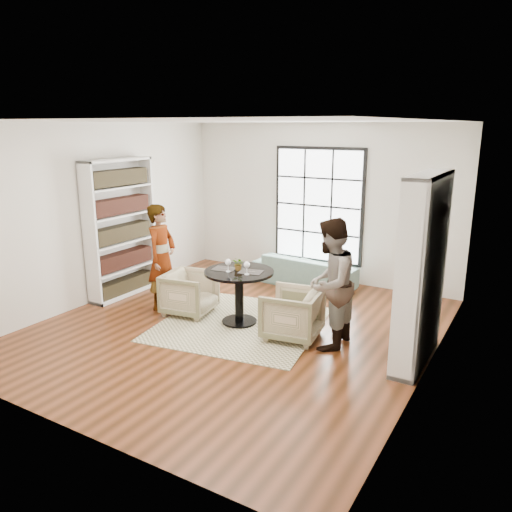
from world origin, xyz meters
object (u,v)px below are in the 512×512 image
Objects in this scene: sofa at (304,270)px; person_right at (330,284)px; armchair_left at (190,293)px; wine_glass_right at (247,265)px; pedestal_table at (239,285)px; flower_centerpiece at (239,264)px; wine_glass_left at (228,263)px; armchair_right at (292,314)px; person_left at (162,257)px.

person_right is at bearing 126.20° from sofa.
sofa is 2.80m from person_right.
armchair_left is 1.27m from wine_glass_right.
pedestal_table is 5.25× the size of flower_centerpiece.
armchair_right is at bearing 2.42° from wine_glass_left.
sofa is 2.45m from wine_glass_right.
person_left is (-1.45, -0.07, 0.26)m from pedestal_table.
wine_glass_left is 0.99× the size of flower_centerpiece.
person_left is at bearing 178.60° from wine_glass_right.
person_left is 8.68× the size of flower_centerpiece.
flower_centerpiece is at bearing -94.61° from person_right.
armchair_right is 0.44× the size of person_right.
armchair_left is (-0.94, -2.31, 0.06)m from sofa.
person_right reaches higher than armchair_left.
pedestal_table is 1.38× the size of armchair_left.
person_right is (2.39, -0.01, 0.55)m from armchair_left.
armchair_left reaches higher than sofa.
person_right is 9.04× the size of wine_glass_left.
wine_glass_right is (0.20, -0.11, 0.37)m from pedestal_table.
person_right reaches higher than armchair_right.
sofa is 2.45× the size of armchair_right.
wine_glass_left is (-1.60, -0.04, 0.08)m from person_right.
pedestal_table is 0.33m from flower_centerpiece.
armchair_left is 1.06m from flower_centerpiece.
pedestal_table reaches higher than armchair_right.
pedestal_table is at bearing 48.72° from wine_glass_left.
armchair_right reaches higher than sofa.
person_left reaches higher than wine_glass_left.
flower_centerpiece is (-0.22, 0.13, -0.04)m from wine_glass_right.
person_left is 8.79× the size of wine_glass_left.
armchair_left is at bearing -175.70° from pedestal_table.
armchair_left is at bearing -98.80° from person_left.
person_right reaches higher than sofa.
pedestal_table is 0.41m from wine_glass_left.
person_right is at bearing -3.12° from pedestal_table.
wine_glass_right is 0.99× the size of flower_centerpiece.
armchair_left is 0.43× the size of person_right.
person_right is (2.94, -0.01, 0.02)m from person_left.
armchair_right is 3.98× the size of wine_glass_left.
wine_glass_left reaches higher than pedestal_table.
armchair_left is 0.76m from person_left.
flower_centerpiece is at bearing 131.99° from pedestal_table.
pedestal_table is at bearing 93.19° from sofa.
person_left is 1.34m from wine_glass_left.
pedestal_table is 5.32× the size of wine_glass_left.
armchair_right is at bearing -99.89° from armchair_left.
person_left reaches higher than armchair_left.
wine_glass_left is at bearing -103.67° from armchair_left.
pedestal_table is 5.31× the size of wine_glass_right.
armchair_right is 1.12m from flower_centerpiece.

